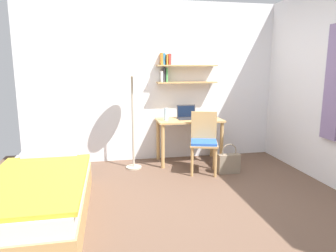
{
  "coord_description": "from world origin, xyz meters",
  "views": [
    {
      "loc": [
        -0.81,
        -3.0,
        1.54
      ],
      "look_at": [
        -0.13,
        0.51,
        0.85
      ],
      "focal_mm": 32.48,
      "sensor_mm": 36.0,
      "label": 1
    }
  ],
  "objects_px": {
    "desk": "(189,127)",
    "standing_lamp": "(132,74)",
    "laptop": "(187,115)",
    "desk_chair": "(204,140)",
    "handbag": "(229,163)",
    "water_bottle": "(166,114)",
    "book_stack": "(210,117)",
    "bed": "(39,197)"
  },
  "relations": [
    {
      "from": "desk",
      "to": "laptop",
      "type": "height_order",
      "value": "laptop"
    },
    {
      "from": "desk",
      "to": "standing_lamp",
      "type": "height_order",
      "value": "standing_lamp"
    },
    {
      "from": "bed",
      "to": "book_stack",
      "type": "xyz_separation_m",
      "value": [
        2.36,
        1.64,
        0.5
      ]
    },
    {
      "from": "bed",
      "to": "laptop",
      "type": "bearing_deg",
      "value": 39.86
    },
    {
      "from": "desk",
      "to": "standing_lamp",
      "type": "distance_m",
      "value": 1.27
    },
    {
      "from": "book_stack",
      "to": "laptop",
      "type": "bearing_deg",
      "value": 178.11
    },
    {
      "from": "handbag",
      "to": "book_stack",
      "type": "bearing_deg",
      "value": 96.38
    },
    {
      "from": "book_stack",
      "to": "water_bottle",
      "type": "bearing_deg",
      "value": -172.51
    },
    {
      "from": "book_stack",
      "to": "desk",
      "type": "bearing_deg",
      "value": -172.71
    },
    {
      "from": "desk",
      "to": "book_stack",
      "type": "relative_size",
      "value": 4.21
    },
    {
      "from": "laptop",
      "to": "water_bottle",
      "type": "relative_size",
      "value": 1.6
    },
    {
      "from": "desk",
      "to": "desk_chair",
      "type": "relative_size",
      "value": 1.18
    },
    {
      "from": "desk",
      "to": "handbag",
      "type": "distance_m",
      "value": 0.89
    },
    {
      "from": "bed",
      "to": "desk",
      "type": "distance_m",
      "value": 2.58
    },
    {
      "from": "bed",
      "to": "desk",
      "type": "bearing_deg",
      "value": 38.49
    },
    {
      "from": "desk",
      "to": "water_bottle",
      "type": "xyz_separation_m",
      "value": [
        -0.39,
        -0.05,
        0.23
      ]
    },
    {
      "from": "bed",
      "to": "book_stack",
      "type": "height_order",
      "value": "book_stack"
    },
    {
      "from": "book_stack",
      "to": "handbag",
      "type": "xyz_separation_m",
      "value": [
        0.08,
        -0.69,
        -0.59
      ]
    },
    {
      "from": "desk",
      "to": "desk_chair",
      "type": "xyz_separation_m",
      "value": [
        0.09,
        -0.5,
        -0.09
      ]
    },
    {
      "from": "standing_lamp",
      "to": "laptop",
      "type": "relative_size",
      "value": 5.16
    },
    {
      "from": "book_stack",
      "to": "handbag",
      "type": "height_order",
      "value": "book_stack"
    },
    {
      "from": "laptop",
      "to": "water_bottle",
      "type": "distance_m",
      "value": 0.39
    },
    {
      "from": "bed",
      "to": "water_bottle",
      "type": "xyz_separation_m",
      "value": [
        1.61,
        1.54,
        0.58
      ]
    },
    {
      "from": "bed",
      "to": "desk_chair",
      "type": "height_order",
      "value": "desk_chair"
    },
    {
      "from": "desk_chair",
      "to": "laptop",
      "type": "distance_m",
      "value": 0.64
    },
    {
      "from": "desk_chair",
      "to": "handbag",
      "type": "bearing_deg",
      "value": -22.31
    },
    {
      "from": "desk",
      "to": "desk_chair",
      "type": "distance_m",
      "value": 0.52
    },
    {
      "from": "desk_chair",
      "to": "standing_lamp",
      "type": "bearing_deg",
      "value": 160.82
    },
    {
      "from": "desk_chair",
      "to": "water_bottle",
      "type": "distance_m",
      "value": 0.74
    },
    {
      "from": "desk_chair",
      "to": "handbag",
      "type": "distance_m",
      "value": 0.5
    },
    {
      "from": "standing_lamp",
      "to": "handbag",
      "type": "distance_m",
      "value": 1.94
    },
    {
      "from": "book_stack",
      "to": "standing_lamp",
      "type": "bearing_deg",
      "value": -171.36
    },
    {
      "from": "water_bottle",
      "to": "handbag",
      "type": "relative_size",
      "value": 0.45
    },
    {
      "from": "standing_lamp",
      "to": "handbag",
      "type": "relative_size",
      "value": 3.68
    },
    {
      "from": "desk",
      "to": "book_stack",
      "type": "height_order",
      "value": "book_stack"
    },
    {
      "from": "desk",
      "to": "handbag",
      "type": "relative_size",
      "value": 2.36
    },
    {
      "from": "bed",
      "to": "laptop",
      "type": "distance_m",
      "value": 2.63
    },
    {
      "from": "standing_lamp",
      "to": "book_stack",
      "type": "bearing_deg",
      "value": 8.64
    },
    {
      "from": "laptop",
      "to": "book_stack",
      "type": "distance_m",
      "value": 0.39
    },
    {
      "from": "desk",
      "to": "book_stack",
      "type": "distance_m",
      "value": 0.4
    },
    {
      "from": "water_bottle",
      "to": "book_stack",
      "type": "xyz_separation_m",
      "value": [
        0.76,
        0.1,
        -0.08
      ]
    },
    {
      "from": "desk",
      "to": "desk_chair",
      "type": "bearing_deg",
      "value": -79.71
    }
  ]
}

